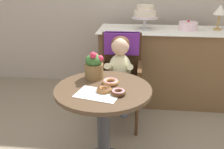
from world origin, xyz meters
The scene contains 12 objects.
cafe_table centered at (0.00, 0.00, 0.51)m, with size 0.72×0.72×0.72m.
wicker_chair centered at (0.07, 0.75, 0.64)m, with size 0.42×0.45×0.95m.
seated_child centered at (0.07, 0.60, 0.68)m, with size 0.27×0.32×0.73m.
paper_napkin centered at (-0.02, -0.11, 0.72)m, with size 0.30×0.20×0.00m, color white.
donut_front centered at (0.05, 0.08, 0.74)m, with size 0.13×0.13×0.03m.
donut_mid centered at (0.12, -0.10, 0.74)m, with size 0.11×0.11×0.04m.
donut_side centered at (0.02, -0.07, 0.74)m, with size 0.11×0.11×0.04m.
flower_vase centered at (-0.10, 0.18, 0.83)m, with size 0.15×0.15×0.23m.
display_counter centered at (0.55, 1.30, 0.45)m, with size 1.56×0.62×0.90m.
tiered_cake_stand centered at (0.30, 1.30, 1.08)m, with size 0.30×0.30×0.28m.
round_layer_cake centered at (0.80, 1.31, 0.95)m, with size 0.21×0.21×0.12m.
table_lamp centered at (1.14, 1.36, 1.12)m, with size 0.15×0.15×0.28m.
Camera 1 is at (0.25, -1.69, 1.50)m, focal length 40.86 mm.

